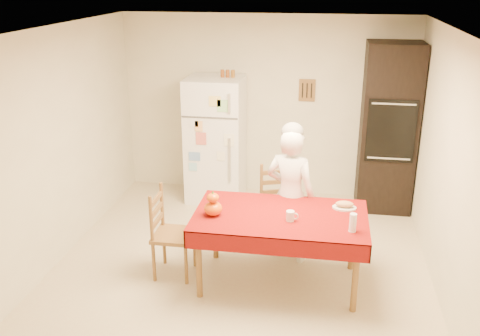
% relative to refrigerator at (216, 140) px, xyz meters
% --- Properties ---
extents(floor, '(4.50, 4.50, 0.00)m').
position_rel_refrigerator_xyz_m(floor, '(0.65, -1.88, -0.85)').
color(floor, tan).
rests_on(floor, ground).
extents(room_shell, '(4.02, 4.52, 2.51)m').
position_rel_refrigerator_xyz_m(room_shell, '(0.65, -1.88, 0.77)').
color(room_shell, beige).
rests_on(room_shell, ground).
extents(refrigerator, '(0.75, 0.74, 1.70)m').
position_rel_refrigerator_xyz_m(refrigerator, '(0.00, 0.00, 0.00)').
color(refrigerator, white).
rests_on(refrigerator, floor).
extents(oven_cabinet, '(0.70, 0.62, 2.20)m').
position_rel_refrigerator_xyz_m(oven_cabinet, '(2.28, 0.05, 0.25)').
color(oven_cabinet, black).
rests_on(oven_cabinet, floor).
extents(dining_table, '(1.70, 1.00, 0.76)m').
position_rel_refrigerator_xyz_m(dining_table, '(1.08, -2.07, -0.16)').
color(dining_table, brown).
rests_on(dining_table, floor).
extents(chair_far, '(0.53, 0.52, 0.95)m').
position_rel_refrigerator_xyz_m(chair_far, '(0.99, -1.21, -0.34)').
color(chair_far, brown).
rests_on(chair_far, floor).
extents(chair_left, '(0.40, 0.42, 0.95)m').
position_rel_refrigerator_xyz_m(chair_left, '(-0.08, -2.08, -0.34)').
color(chair_left, brown).
rests_on(chair_left, floor).
extents(seated_woman, '(0.63, 0.50, 1.50)m').
position_rel_refrigerator_xyz_m(seated_woman, '(1.14, -1.55, -0.10)').
color(seated_woman, white).
rests_on(seated_woman, floor).
extents(coffee_mug, '(0.08, 0.08, 0.10)m').
position_rel_refrigerator_xyz_m(coffee_mug, '(1.19, -2.20, -0.04)').
color(coffee_mug, silver).
rests_on(coffee_mug, dining_table).
extents(pumpkin_lower, '(0.18, 0.18, 0.14)m').
position_rel_refrigerator_xyz_m(pumpkin_lower, '(0.43, -2.19, -0.02)').
color(pumpkin_lower, '#CB5204').
rests_on(pumpkin_lower, dining_table).
extents(pumpkin_upper, '(0.12, 0.12, 0.09)m').
position_rel_refrigerator_xyz_m(pumpkin_upper, '(0.43, -2.19, 0.10)').
color(pumpkin_upper, '#D35704').
rests_on(pumpkin_upper, pumpkin_lower).
extents(wine_glass, '(0.07, 0.07, 0.18)m').
position_rel_refrigerator_xyz_m(wine_glass, '(1.77, -2.32, -0.00)').
color(wine_glass, white).
rests_on(wine_glass, dining_table).
extents(bread_plate, '(0.24, 0.24, 0.02)m').
position_rel_refrigerator_xyz_m(bread_plate, '(1.71, -1.83, -0.08)').
color(bread_plate, silver).
rests_on(bread_plate, dining_table).
extents(bread_loaf, '(0.18, 0.10, 0.06)m').
position_rel_refrigerator_xyz_m(bread_loaf, '(1.71, -1.83, -0.04)').
color(bread_loaf, '#A67651').
rests_on(bread_loaf, bread_plate).
extents(spice_jar_left, '(0.05, 0.05, 0.10)m').
position_rel_refrigerator_xyz_m(spice_jar_left, '(0.10, 0.05, 0.90)').
color(spice_jar_left, brown).
rests_on(spice_jar_left, refrigerator).
extents(spice_jar_mid, '(0.05, 0.05, 0.10)m').
position_rel_refrigerator_xyz_m(spice_jar_mid, '(0.16, 0.05, 0.90)').
color(spice_jar_mid, brown).
rests_on(spice_jar_mid, refrigerator).
extents(spice_jar_right, '(0.05, 0.05, 0.10)m').
position_rel_refrigerator_xyz_m(spice_jar_right, '(0.24, 0.05, 0.90)').
color(spice_jar_right, brown).
rests_on(spice_jar_right, refrigerator).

